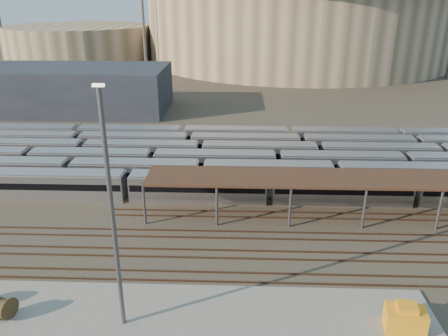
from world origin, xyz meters
TOP-DOWN VIEW (x-y plane):
  - ground at (0.00, 0.00)m, footprint 420.00×420.00m
  - apron at (-5.00, -15.00)m, footprint 50.00×9.00m
  - subway_trains at (-3.39, 18.50)m, footprint 129.07×23.90m
  - inspection_shed at (22.00, 4.00)m, footprint 60.30×6.00m
  - empty_tracks at (0.00, -5.00)m, footprint 170.00×9.62m
  - stadium at (25.00, 140.00)m, footprint 124.00×124.00m
  - secondary_arena at (-60.00, 130.00)m, footprint 56.00×56.00m
  - service_building at (-35.00, 55.00)m, footprint 42.00×20.00m
  - floodlight_0 at (-30.00, 110.00)m, footprint 4.00×1.00m
  - floodlight_3 at (-10.00, 160.00)m, footprint 4.00×1.00m
  - cable_reel_east at (-16.50, -15.57)m, footprint 1.61×2.15m
  - yard_light_pole at (-6.32, -15.77)m, footprint 0.80×0.36m
  - yellow_equipment at (16.76, -15.66)m, footprint 3.38×2.39m

SIDE VIEW (x-z plane):
  - ground at x=0.00m, z-range 0.00..0.00m
  - empty_tracks at x=0.00m, z-range 0.00..0.18m
  - apron at x=-5.00m, z-range 0.00..0.20m
  - cable_reel_east at x=-16.50m, z-range 0.20..2.11m
  - yellow_equipment at x=16.76m, z-range 0.20..2.16m
  - subway_trains at x=-3.39m, z-range 0.00..3.60m
  - inspection_shed at x=22.00m, z-range 2.33..7.63m
  - service_building at x=-35.00m, z-range 0.00..10.00m
  - secondary_arena at x=-60.00m, z-range 0.00..14.00m
  - yard_light_pole at x=-6.32m, z-range 0.28..20.28m
  - stadium at x=25.00m, z-range 0.22..32.72m
  - floodlight_0 at x=-30.00m, z-range 1.45..39.85m
  - floodlight_3 at x=-10.00m, z-range 1.45..39.85m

